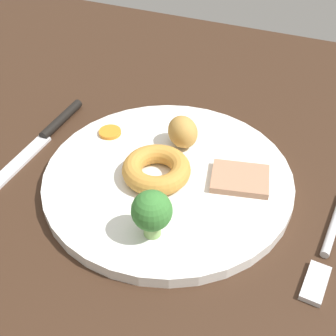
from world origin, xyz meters
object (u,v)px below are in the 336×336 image
Objects in this scene: yorkshire_pudding at (156,169)px; roast_potato_left at (183,132)px; broccoli_floret at (152,212)px; fork at (327,246)px; meat_slice_main at (240,179)px; knife at (47,134)px; carrot_coin_front at (110,132)px; dinner_plate at (168,179)px.

yorkshire_pudding is 6.69cm from roast_potato_left.
broccoli_floret is 0.35× the size of fork.
meat_slice_main is 11.59cm from fork.
meat_slice_main is at bearing 155.60° from roast_potato_left.
carrot_coin_front is at bearing 105.27° from knife.
yorkshire_pudding is at bearing 148.90° from carrot_coin_front.
roast_potato_left is 0.23× the size of knife.
roast_potato_left is 14.66cm from broccoli_floret.
meat_slice_main is 2.26× the size of carrot_coin_front.
meat_slice_main reaches higher than dinner_plate.
broccoli_floret is at bearing 131.61° from carrot_coin_front.
knife is (36.25, -5.15, 0.06)cm from fork.
fork is (-16.44, -5.89, -4.10)cm from broccoli_floret.
yorkshire_pudding reaches higher than carrot_coin_front.
roast_potato_left is at bearing -85.57° from dinner_plate.
roast_potato_left is (-0.61, -6.61, 0.81)cm from yorkshire_pudding.
carrot_coin_front is 8.55cm from knife.
roast_potato_left is (0.45, -5.77, 2.63)cm from dinner_plate.
fork is (-19.38, 1.93, -2.13)cm from yorkshire_pudding.
meat_slice_main is 12.52cm from broccoli_floret.
fork is (-18.77, 8.54, -2.94)cm from roast_potato_left.
carrot_coin_front is 17.67cm from broccoli_floret.
knife is (17.93, -2.38, -0.25)cm from dinner_plate.
fork is 36.61cm from knife.
yorkshire_pudding is 17.30cm from knife.
broccoli_floret reaches higher than yorkshire_pudding.
roast_potato_left is 0.27× the size of fork.
fork is at bearing 155.47° from meat_slice_main.
broccoli_floret is 17.94cm from fork.
roast_potato_left is at bearing -95.27° from yorkshire_pudding.
carrot_coin_front is (17.56, -2.37, -0.18)cm from meat_slice_main.
yorkshire_pudding is (1.06, 0.84, 1.82)cm from dinner_plate.
broccoli_floret reaches higher than knife.
carrot_coin_front is 28.95cm from fork.
broccoli_floret is (-1.87, 8.65, 3.79)cm from dinner_plate.
dinner_plate is 2.26cm from yorkshire_pudding.
carrot_coin_front is at bearing -7.70° from meat_slice_main.
fork is (-28.02, 7.15, -1.24)cm from carrot_coin_front.
meat_slice_main is at bearing -109.50° from fork.
meat_slice_main is 9.38cm from yorkshire_pudding.
dinner_plate is 1.53× the size of knife.
carrot_coin_front is (9.26, 1.39, -1.71)cm from roast_potato_left.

